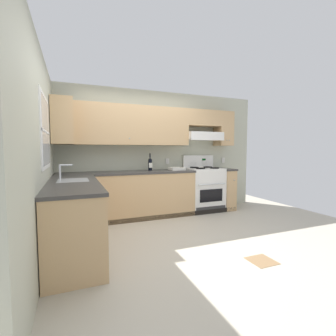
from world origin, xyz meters
name	(u,v)px	position (x,y,z in m)	size (l,w,h in m)	color
ground_plane	(164,238)	(0.00, 0.00, 0.00)	(7.04, 7.04, 0.00)	#B2AA99
floor_accent_tile	(262,261)	(0.82, -1.12, 0.00)	(0.30, 0.30, 0.01)	olive
wall_back	(155,142)	(0.39, 1.53, 1.48)	(4.68, 0.57, 2.55)	#B7BAA3
wall_left	(43,148)	(-1.59, 0.23, 1.34)	(0.47, 4.00, 2.55)	#B7BAA3
counter_back_run	(139,195)	(-0.05, 1.24, 0.45)	(3.60, 0.65, 0.91)	tan
counter_left_run	(74,217)	(-1.24, 0.00, 0.46)	(0.63, 1.91, 1.13)	tan
stove	(204,189)	(1.41, 1.25, 0.48)	(0.76, 0.62, 1.20)	white
wine_bottle	(150,164)	(0.21, 1.33, 1.05)	(0.08, 0.08, 0.34)	black
bowl	(177,169)	(0.75, 1.23, 0.93)	(0.29, 0.25, 0.06)	white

